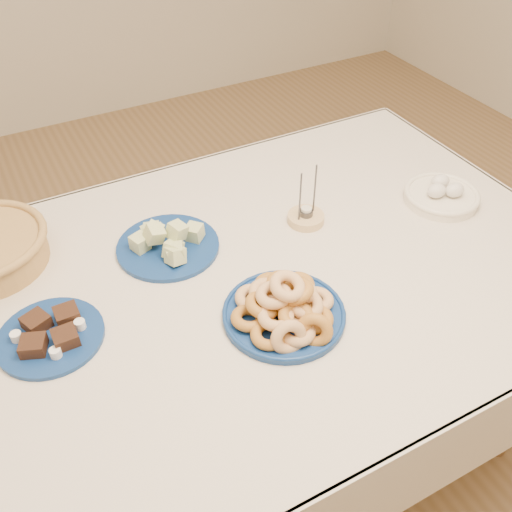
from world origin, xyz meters
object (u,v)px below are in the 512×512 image
at_px(egg_bowl, 442,195).
at_px(melon_plate, 167,244).
at_px(dining_table, 247,306).
at_px(donut_platter, 285,309).
at_px(candle_holder, 306,217).
at_px(brownie_plate, 51,334).

bearing_deg(egg_bowl, melon_plate, 167.76).
bearing_deg(melon_plate, dining_table, -53.38).
bearing_deg(donut_platter, candle_holder, 50.77).
bearing_deg(melon_plate, candle_holder, -10.04).
relative_size(candle_holder, egg_bowl, 0.67).
relative_size(dining_table, brownie_plate, 7.34).
distance_m(donut_platter, egg_bowl, 0.64).
xyz_separation_m(dining_table, brownie_plate, (-0.46, 0.02, 0.12)).
bearing_deg(candle_holder, donut_platter, -129.23).
height_order(brownie_plate, candle_holder, candle_holder).
relative_size(dining_table, candle_holder, 10.29).
distance_m(brownie_plate, candle_holder, 0.71).
bearing_deg(candle_holder, dining_table, -154.57).
xyz_separation_m(donut_platter, brownie_plate, (-0.47, 0.19, -0.02)).
bearing_deg(donut_platter, melon_plate, 112.47).
height_order(donut_platter, melon_plate, donut_platter).
bearing_deg(dining_table, donut_platter, -86.61).
bearing_deg(brownie_plate, melon_plate, 26.01).
relative_size(dining_table, donut_platter, 4.96).
xyz_separation_m(candle_holder, egg_bowl, (0.39, -0.10, 0.01)).
bearing_deg(dining_table, egg_bowl, 1.39).
distance_m(melon_plate, brownie_plate, 0.37).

